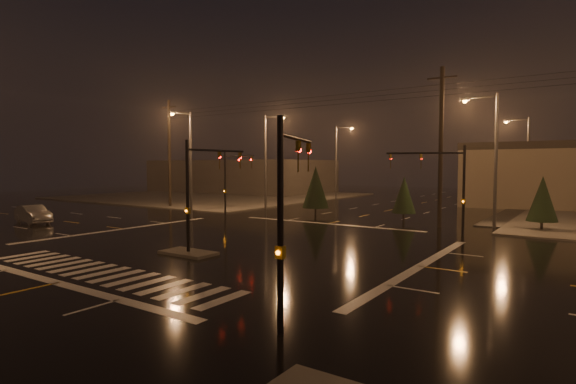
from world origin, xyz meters
TOP-DOWN VIEW (x-y plane):
  - ground at (0.00, 0.00)m, footprint 140.00×140.00m
  - sidewalk_nw at (-30.00, 30.00)m, footprint 36.00×36.00m
  - median_island at (0.00, -4.00)m, footprint 3.00×1.60m
  - crosswalk at (0.00, -9.00)m, footprint 15.00×2.60m
  - stop_bar_near at (0.00, -11.00)m, footprint 16.00×0.50m
  - stop_bar_far at (0.00, 11.00)m, footprint 16.00×0.50m
  - commercial_block at (-35.00, 42.00)m, footprint 30.00×18.00m
  - signal_mast_median at (0.00, -3.07)m, footprint 0.25×4.59m
  - signal_mast_ne at (9.50, 10.14)m, footprint 4.84×1.86m
  - signal_mast_nw at (-9.50, 10.14)m, footprint 4.84×1.86m
  - signal_mast_se at (10.23, -9.75)m, footprint 1.55×3.87m
  - streetlight_1 at (-11.18, 18.00)m, footprint 2.77×0.32m
  - streetlight_2 at (-11.18, 34.00)m, footprint 2.77×0.32m
  - streetlight_3 at (11.18, 16.00)m, footprint 2.77×0.32m
  - streetlight_4 at (11.18, 36.00)m, footprint 2.77×0.32m
  - streetlight_5 at (-16.00, 11.18)m, footprint 0.32×2.77m
  - utility_pole_0 at (-22.00, 14.00)m, footprint 2.20×0.32m
  - utility_pole_1 at (8.00, 14.00)m, footprint 2.20×0.32m
  - conifer_0 at (14.61, 16.08)m, footprint 2.07×2.07m
  - conifer_3 at (-4.02, 15.91)m, footprint 2.50×2.50m
  - conifer_4 at (4.53, 15.94)m, footprint 1.95×1.95m
  - car_crossing at (-19.99, -2.05)m, footprint 4.61×2.16m

SIDE VIEW (x-z plane):
  - ground at x=0.00m, z-range 0.00..0.00m
  - crosswalk at x=0.00m, z-range 0.00..0.01m
  - stop_bar_near at x=0.00m, z-range 0.00..0.01m
  - stop_bar_far at x=0.00m, z-range 0.00..0.01m
  - sidewalk_nw at x=-30.00m, z-range 0.00..0.12m
  - median_island at x=0.00m, z-range 0.00..0.15m
  - car_crossing at x=-19.99m, z-range 0.00..1.46m
  - conifer_4 at x=4.53m, z-range 0.35..4.10m
  - conifer_0 at x=14.61m, z-range 0.35..4.28m
  - conifer_3 at x=-4.02m, z-range 0.35..4.96m
  - commercial_block at x=-35.00m, z-range 0.00..5.60m
  - signal_mast_se at x=10.23m, z-range 0.71..6.71m
  - signal_mast_median at x=0.00m, z-range 0.75..6.75m
  - signal_mast_ne at x=9.50m, z-range 0.79..6.79m
  - signal_mast_nw at x=-9.50m, z-range 0.79..6.79m
  - streetlight_1 at x=-11.18m, z-range 0.80..10.80m
  - streetlight_2 at x=-11.18m, z-range 0.80..10.80m
  - streetlight_3 at x=11.18m, z-range 0.80..10.80m
  - streetlight_4 at x=11.18m, z-range 0.80..10.80m
  - streetlight_5 at x=-16.00m, z-range 0.80..10.80m
  - utility_pole_0 at x=-22.00m, z-range 0.13..12.13m
  - utility_pole_1 at x=8.00m, z-range 0.13..12.13m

